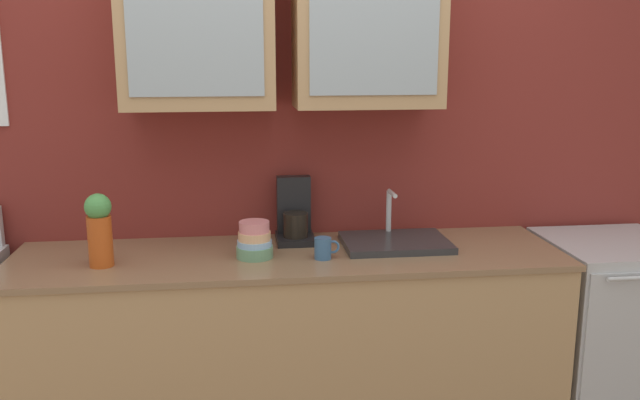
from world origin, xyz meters
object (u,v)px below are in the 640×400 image
Objects in this scene: sink_faucet at (395,241)px; bowl_stack at (255,241)px; vase at (99,228)px; cup_near_sink at (323,248)px; dishwasher at (607,333)px; coffee_maker at (295,217)px.

sink_faucet is 0.63m from bowl_stack.
vase reaches higher than bowl_stack.
vase reaches higher than cup_near_sink.
bowl_stack is at bearing -171.24° from sink_faucet.
vase is at bearing -178.14° from dishwasher.
bowl_stack is 0.62m from vase.
vase is 0.85m from coffee_maker.
sink_faucet reaches higher than dishwasher.
coffee_maker reaches higher than cup_near_sink.
dishwasher is at bearing -8.18° from coffee_maker.
bowl_stack is at bearing -128.30° from coffee_maker.
cup_near_sink is at bearing -176.24° from dishwasher.
cup_near_sink is at bearing -155.79° from sink_faucet.
bowl_stack is (-0.63, -0.10, 0.05)m from sink_faucet.
bowl_stack is 0.29m from cup_near_sink.
bowl_stack is at bearing 3.85° from vase.
vase is (-0.61, -0.04, 0.09)m from bowl_stack.
cup_near_sink is (0.90, -0.02, -0.11)m from vase.
vase is 2.80× the size of cup_near_sink.
cup_near_sink is at bearing -11.44° from bowl_stack.
dishwasher is at bearing 1.86° from vase.
sink_faucet is at bearing -18.18° from coffee_maker.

